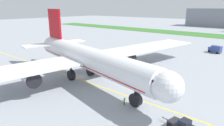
{
  "coord_description": "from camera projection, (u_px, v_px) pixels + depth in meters",
  "views": [
    {
      "loc": [
        42.28,
        -35.64,
        19.5
      ],
      "look_at": [
        7.0,
        5.89,
        4.09
      ],
      "focal_mm": 31.96,
      "sensor_mm": 36.0,
      "label": 1
    }
  ],
  "objects": [
    {
      "name": "apron_taxi_line",
      "position": [
        76.0,
        78.0,
        56.47
      ],
      "size": [
        280.0,
        0.36,
        0.01
      ],
      "primitive_type": "cube",
      "color": "yellow",
      "rests_on": "ground"
    },
    {
      "name": "service_truck_baggage_loader",
      "position": [
        215.0,
        49.0,
        86.97
      ],
      "size": [
        5.81,
        3.72,
        3.23
      ],
      "color": "#33478C",
      "rests_on": "ground"
    },
    {
      "name": "grass_median_strip",
      "position": [
        204.0,
        35.0,
        142.92
      ],
      "size": [
        320.0,
        24.0,
        0.1
      ],
      "primitive_type": "cube",
      "color": "#38722D",
      "rests_on": "ground"
    },
    {
      "name": "pushback_tug",
      "position": [
        182.0,
        125.0,
        32.38
      ],
      "size": [
        5.98,
        3.25,
        2.11
      ],
      "color": "#26262B",
      "rests_on": "ground"
    },
    {
      "name": "airliner_foreground",
      "position": [
        86.0,
        58.0,
        53.1
      ],
      "size": [
        57.12,
        91.53,
        18.86
      ],
      "color": "white",
      "rests_on": "ground"
    },
    {
      "name": "ground_plane",
      "position": [
        81.0,
        77.0,
        57.78
      ],
      "size": [
        600.0,
        600.0,
        0.0
      ],
      "primitive_type": "plane",
      "color": "#9399A0",
      "rests_on": "ground"
    },
    {
      "name": "ground_crew_wingwalker_port",
      "position": [
        124.0,
        101.0,
        40.82
      ],
      "size": [
        0.29,
        0.55,
        1.59
      ],
      "color": "black",
      "rests_on": "ground"
    }
  ]
}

